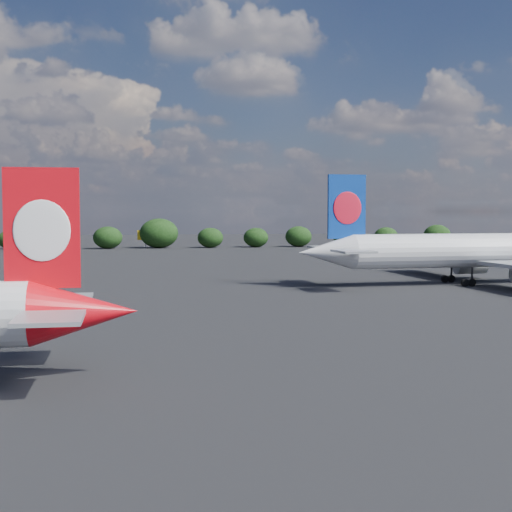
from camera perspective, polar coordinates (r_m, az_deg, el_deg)
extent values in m
plane|color=black|center=(99.46, -14.10, -3.00)|extent=(500.00, 500.00, 0.00)
cone|color=red|center=(49.48, -13.54, -4.39)|extent=(7.11, 4.45, 4.44)
cube|color=red|center=(49.25, -16.74, 2.16)|extent=(4.88, 0.45, 7.99)
ellipsoid|color=white|center=(48.99, -16.77, 1.96)|extent=(3.73, 0.18, 4.08)
ellipsoid|color=white|center=(49.52, -16.70, 1.98)|extent=(3.73, 0.18, 4.08)
cube|color=#93969A|center=(44.75, -16.19, -4.81)|extent=(4.00, 5.33, 0.27)
cube|color=#93969A|center=(54.39, -15.12, -3.32)|extent=(4.00, 5.33, 0.27)
cylinder|color=silver|center=(114.95, 17.06, 0.44)|extent=(39.95, 7.27, 5.23)
cone|color=silver|center=(104.96, 5.63, 0.30)|extent=(8.62, 5.65, 5.23)
cube|color=#0D3796|center=(105.84, 7.26, 3.94)|extent=(5.77, 0.82, 9.41)
ellipsoid|color=red|center=(105.55, 7.32, 3.83)|extent=(4.40, 0.44, 4.81)
ellipsoid|color=red|center=(106.14, 7.20, 3.83)|extent=(4.40, 0.44, 4.81)
cube|color=#93969A|center=(100.25, 7.82, 0.37)|extent=(5.02, 6.51, 0.31)
cube|color=#93969A|center=(111.05, 5.70, 0.69)|extent=(5.02, 6.51, 0.31)
cube|color=#93969A|center=(127.93, 14.80, 0.03)|extent=(7.87, 21.24, 0.58)
cylinder|color=#93969A|center=(124.46, 16.77, -0.72)|extent=(5.37, 3.09, 2.82)
cube|color=#93969A|center=(124.41, 16.77, -0.39)|extent=(2.31, 0.43, 1.25)
cylinder|color=black|center=(111.45, 16.90, -1.54)|extent=(0.31, 0.31, 2.61)
cylinder|color=black|center=(111.54, 16.89, -2.05)|extent=(1.17, 0.53, 1.15)
cylinder|color=black|center=(110.97, 16.38, -2.06)|extent=(1.17, 0.53, 1.15)
cylinder|color=black|center=(116.91, 15.37, -1.28)|extent=(0.31, 0.31, 2.61)
cylinder|color=black|center=(116.99, 15.36, -1.76)|extent=(1.17, 0.53, 1.15)
cylinder|color=black|center=(116.45, 14.86, -1.78)|extent=(1.17, 0.53, 1.15)
cube|color=#13601F|center=(216.18, -16.76, 1.31)|extent=(6.00, 0.30, 2.60)
cylinder|color=#919399|center=(216.57, -17.41, 0.72)|extent=(0.20, 0.20, 2.00)
cylinder|color=#919399|center=(215.99, -16.09, 0.73)|extent=(0.20, 0.20, 2.00)
cube|color=yellow|center=(220.76, -8.82, 1.67)|extent=(5.00, 0.30, 3.00)
cylinder|color=#919399|center=(220.86, -8.82, 0.96)|extent=(0.30, 0.30, 2.50)
ellipsoid|color=black|center=(224.48, -19.07, 1.24)|extent=(7.32, 6.19, 5.63)
ellipsoid|color=black|center=(218.61, -16.36, 1.65)|extent=(11.45, 9.69, 8.80)
ellipsoid|color=black|center=(218.79, -11.78, 1.45)|extent=(8.71, 7.37, 6.70)
ellipsoid|color=black|center=(220.61, -7.77, 1.82)|extent=(11.79, 9.98, 9.07)
ellipsoid|color=black|center=(220.80, -3.67, 1.47)|extent=(8.02, 6.79, 6.17)
ellipsoid|color=black|center=(223.61, -0.01, 1.49)|extent=(7.90, 6.69, 6.08)
ellipsoid|color=black|center=(226.84, 3.42, 1.57)|extent=(8.49, 7.18, 6.53)
ellipsoid|color=black|center=(230.81, 7.22, 1.61)|extent=(8.79, 7.44, 6.76)
ellipsoid|color=black|center=(235.92, 10.36, 1.54)|extent=(7.93, 6.71, 6.10)
ellipsoid|color=black|center=(239.52, 14.29, 1.62)|extent=(9.00, 7.61, 6.92)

